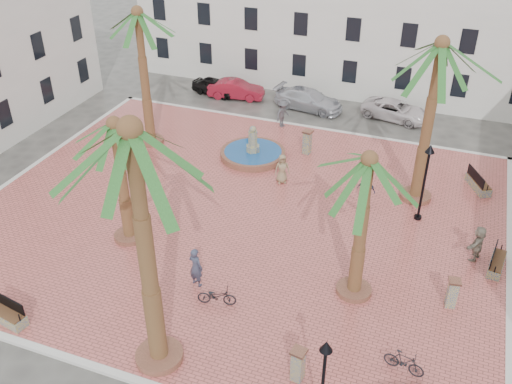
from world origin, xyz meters
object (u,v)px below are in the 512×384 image
palm_s (134,160)px  cyclist_a (196,267)px  palm_ne (439,62)px  bollard_e (452,293)px  bench_s (6,314)px  bollard_se (298,364)px  lamppost_s (324,370)px  pedestrian_east (478,243)px  pedestrian_north (283,114)px  bench_e (496,263)px  lamppost_e (426,170)px  bench_ne (478,184)px  car_black (215,87)px  palm_nw (139,28)px  car_white (396,110)px  palm_sw (116,140)px  palm_e (367,178)px  bicycle_a (217,296)px  bicycle_b (404,362)px  pedestrian_fountain_a (282,169)px  bollard_n (307,142)px  car_silver (309,100)px  pedestrian_fountain_b (366,190)px  car_red (236,89)px

palm_s → cyclist_a: (-0.49, 4.17, -7.40)m
palm_ne → bollard_e: bearing=-73.0°
palm_s → bollard_e: palm_s is taller
bench_s → bollard_se: 11.71m
lamppost_s → pedestrian_east: bearing=68.1°
pedestrian_north → bench_s: bearing=-172.9°
bench_e → lamppost_e: lamppost_e is taller
bench_ne → lamppost_e: 5.48m
palm_ne → car_black: 19.81m
palm_nw → car_white: size_ratio=1.84×
bench_e → bollard_e: bollard_e is taller
palm_sw → bollard_e: size_ratio=4.67×
palm_e → pedestrian_north: palm_e is taller
bollard_e → bicycle_a: size_ratio=0.84×
bicycle_b → pedestrian_north: 20.54m
palm_s → bicycle_a: bearing=76.5°
cyclist_a → car_white: cyclist_a is taller
car_black → pedestrian_east: bearing=-115.8°
cyclist_a → pedestrian_east: size_ratio=1.09×
palm_ne → pedestrian_fountain_a: bearing=-172.1°
bicycle_a → bicycle_b: bearing=-109.8°
bollard_n → car_silver: (-1.85, 6.67, -0.21)m
palm_s → palm_sw: bearing=129.2°
cyclist_a → palm_sw: bearing=-6.8°
palm_sw → bicycle_b: size_ratio=4.20×
palm_nw → pedestrian_north: size_ratio=4.62×
lamppost_e → pedestrian_fountain_a: size_ratio=2.47×
palm_s → palm_ne: size_ratio=1.12×
palm_e → pedestrian_fountain_b: size_ratio=4.00×
bench_s → cyclist_a: bearing=47.1°
car_red → palm_s: bearing=-172.7°
pedestrian_fountain_b → bench_s: bearing=-118.1°
bollard_e → pedestrian_north: pedestrian_north is taller
bench_e → car_silver: 18.98m
palm_e → pedestrian_east: 7.81m
bench_s → bollard_se: bollard_se is taller
bollard_e → lamppost_s: bearing=-116.1°
bollard_e → cyclist_a: size_ratio=0.72×
bench_ne → pedestrian_fountain_a: size_ratio=1.21×
palm_nw → palm_e: (14.87, -9.14, -1.56)m
palm_sw → bench_ne: size_ratio=3.09×
bollard_e → pedestrian_north: 17.98m
palm_sw → palm_ne: size_ratio=0.73×
bicycle_a → car_silver: car_silver is taller
lamppost_e → bollard_e: size_ratio=3.08×
bollard_e → pedestrian_east: (0.79, 3.56, 0.17)m
lamppost_s → pedestrian_fountain_a: size_ratio=2.23×
palm_sw → bicycle_a: palm_sw is taller
palm_sw → cyclist_a: (4.45, -1.89, -4.28)m
palm_s → pedestrian_east: size_ratio=5.61×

